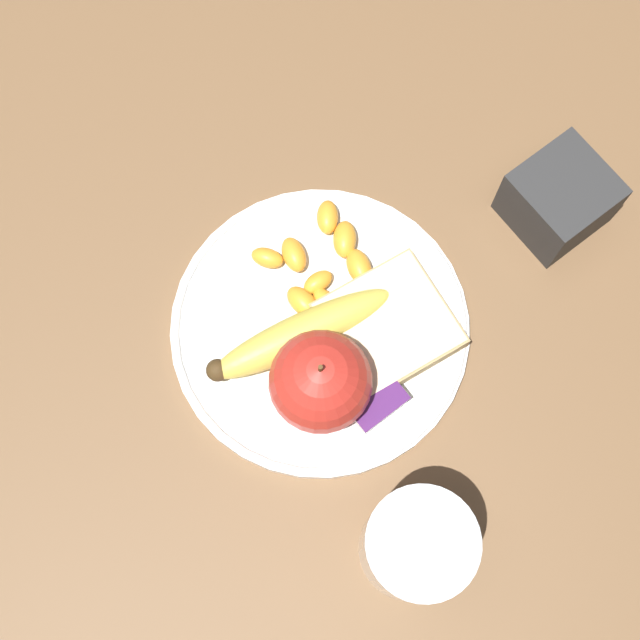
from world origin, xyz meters
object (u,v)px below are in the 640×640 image
(plate, at_px, (320,328))
(apple, at_px, (320,382))
(bread_slice, at_px, (388,325))
(banana, at_px, (299,333))
(jam_packet, at_px, (373,399))
(condiment_caddy, at_px, (559,199))
(fork, at_px, (329,305))
(juice_glass, at_px, (415,546))

(plate, distance_m, apple, 0.07)
(bread_slice, bearing_deg, banana, -31.27)
(jam_packet, bearing_deg, condiment_caddy, -170.55)
(banana, distance_m, fork, 0.04)
(plate, distance_m, fork, 0.02)
(apple, relative_size, condiment_caddy, 1.21)
(condiment_caddy, bearing_deg, juice_glass, 27.72)
(bread_slice, bearing_deg, jam_packet, 40.17)
(condiment_caddy, bearing_deg, bread_slice, -0.72)
(apple, bearing_deg, juice_glass, 82.04)
(juice_glass, bearing_deg, banana, -100.18)
(plate, bearing_deg, juice_glass, 73.88)
(bread_slice, bearing_deg, condiment_caddy, 179.28)
(fork, xyz_separation_m, jam_packet, (0.02, 0.09, 0.01))
(apple, relative_size, jam_packet, 1.96)
(bread_slice, height_order, jam_packet, same)
(juice_glass, relative_size, jam_packet, 2.32)
(plate, bearing_deg, bread_slice, 140.45)
(banana, bearing_deg, condiment_caddy, 170.63)
(fork, relative_size, condiment_caddy, 2.03)
(juice_glass, height_order, banana, juice_glass)
(plate, bearing_deg, condiment_caddy, 170.46)
(apple, bearing_deg, condiment_caddy, -178.51)
(plate, distance_m, banana, 0.03)
(jam_packet, relative_size, condiment_caddy, 0.62)
(apple, xyz_separation_m, fork, (-0.05, -0.06, -0.04))
(fork, height_order, condiment_caddy, condiment_caddy)
(plate, distance_m, condiment_caddy, 0.24)
(juice_glass, relative_size, banana, 0.64)
(banana, xyz_separation_m, condiment_caddy, (-0.25, 0.04, 0.00))
(juice_glass, bearing_deg, condiment_caddy, -152.28)
(bread_slice, height_order, condiment_caddy, condiment_caddy)
(banana, xyz_separation_m, bread_slice, (-0.07, 0.04, -0.01))
(juice_glass, height_order, apple, juice_glass)
(bread_slice, xyz_separation_m, fork, (0.03, -0.05, -0.01))
(jam_packet, height_order, condiment_caddy, condiment_caddy)
(bread_slice, bearing_deg, apple, 6.71)
(apple, xyz_separation_m, condiment_caddy, (-0.27, -0.01, -0.02))
(bread_slice, distance_m, jam_packet, 0.07)
(apple, height_order, bread_slice, apple)
(juice_glass, bearing_deg, jam_packet, -114.05)
(condiment_caddy, bearing_deg, fork, -12.90)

